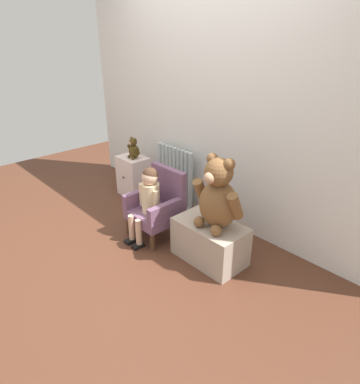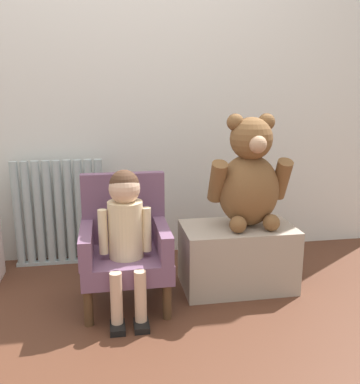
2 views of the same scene
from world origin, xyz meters
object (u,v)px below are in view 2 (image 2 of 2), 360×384
at_px(child_figure, 125,222).
at_px(large_teddy_bear, 249,178).
at_px(low_bench, 237,256).
at_px(child_armchair, 125,244).
at_px(radiator, 59,213).

xyz_separation_m(child_figure, large_teddy_bear, (0.68, 0.18, 0.16)).
bearing_deg(low_bench, child_armchair, -174.96).
distance_m(child_armchair, large_teddy_bear, 0.75).
height_order(child_armchair, large_teddy_bear, large_teddy_bear).
relative_size(radiator, large_teddy_bear, 1.09).
bearing_deg(large_teddy_bear, child_armchair, -174.57).
height_order(radiator, child_figure, child_figure).
relative_size(child_figure, low_bench, 1.17).
xyz_separation_m(low_bench, large_teddy_bear, (0.06, 0.01, 0.44)).
bearing_deg(radiator, child_figure, -60.51).
bearing_deg(child_armchair, radiator, 124.17).
bearing_deg(radiator, large_teddy_bear, -24.98).
relative_size(radiator, child_armchair, 1.01).
distance_m(low_bench, large_teddy_bear, 0.45).
distance_m(child_figure, low_bench, 0.70).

